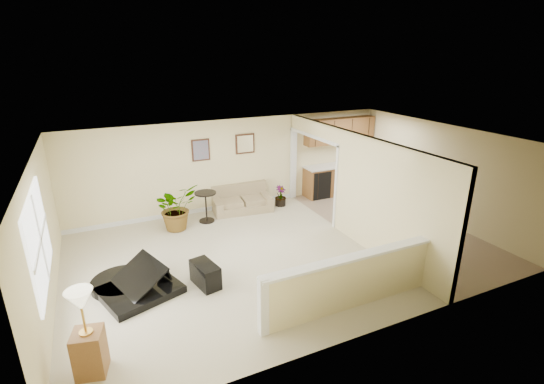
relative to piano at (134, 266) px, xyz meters
name	(u,v)px	position (x,y,z in m)	size (l,w,h in m)	color
floor	(283,251)	(3.14, 0.23, -0.51)	(9.00, 9.00, 0.00)	#B7AA8F
back_wall	(235,164)	(3.14, 3.23, 0.74)	(9.00, 0.04, 2.50)	beige
front_wall	(375,263)	(3.14, -2.77, 0.74)	(9.00, 0.04, 2.50)	beige
left_wall	(42,239)	(-1.36, 0.23, 0.74)	(0.04, 6.00, 2.50)	beige
right_wall	(440,172)	(7.64, 0.23, 0.74)	(0.04, 6.00, 2.50)	beige
ceiling	(284,140)	(3.14, 0.23, 1.99)	(9.00, 6.00, 0.04)	white
kitchen_vinyl	(394,226)	(6.29, 0.23, -0.51)	(2.70, 6.00, 0.01)	gray
interior_partition	(347,185)	(4.94, 0.48, 0.71)	(0.18, 5.99, 2.50)	beige
pony_half_wall	(348,282)	(3.21, -2.07, 0.01)	(3.42, 0.22, 1.00)	beige
left_window	(38,240)	(-1.35, -0.27, 0.94)	(0.05, 2.15, 1.45)	white
wall_art_left	(201,150)	(2.19, 3.20, 1.24)	(0.48, 0.04, 0.58)	#3C2115
wall_mirror	(245,144)	(3.44, 3.20, 1.29)	(0.55, 0.04, 0.55)	#3C2115
kitchen_cabinets	(336,166)	(6.33, 2.96, 0.36)	(2.36, 0.65, 2.33)	brown
piano	(134,266)	(0.00, 0.00, 0.00)	(1.79, 1.78, 1.23)	black
piano_bench	(205,274)	(1.20, -0.35, -0.29)	(0.34, 0.67, 0.45)	black
loveseat	(241,198)	(3.18, 2.93, -0.17)	(1.69, 1.08, 0.91)	#9B8563
accent_table	(206,203)	(2.06, 2.54, 0.00)	(0.55, 0.55, 0.80)	black
palm_plant	(176,208)	(1.27, 2.41, 0.05)	(1.31, 1.24, 1.14)	black
small_plant	(280,197)	(4.31, 2.74, -0.26)	(0.43, 0.43, 0.59)	black
lamp_stand	(87,339)	(-0.81, -1.80, 0.04)	(0.47, 0.47, 1.31)	brown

